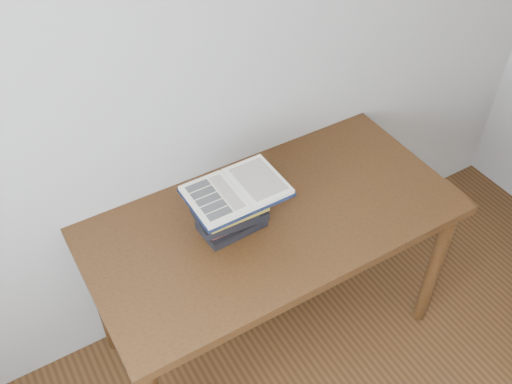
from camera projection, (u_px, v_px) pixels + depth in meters
desk at (273, 234)px, 2.31m from camera, size 1.48×0.74×0.79m
book_stack at (229, 212)px, 2.13m from camera, size 0.27×0.21×0.19m
open_book at (236, 191)px, 2.06m from camera, size 0.36×0.25×0.03m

